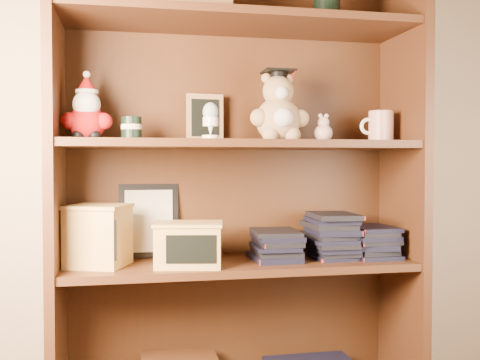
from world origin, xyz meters
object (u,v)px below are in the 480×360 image
Objects in this scene: bookcase at (236,192)px; grad_teddy_bear at (279,113)px; teacher_mug at (380,126)px; treats_box at (98,235)px.

bookcase is 6.58× the size of grad_teddy_bear.
bookcase is at bearing 174.22° from teacher_mug.
bookcase is 7.00× the size of treats_box.
treats_box is at bearing 179.36° from grad_teddy_bear.
bookcase reaches higher than treats_box.
grad_teddy_bear is (0.13, -0.06, 0.26)m from bookcase.
treats_box is at bearing -179.95° from teacher_mug.
teacher_mug is 0.53× the size of treats_box.
treats_box is (-0.45, -0.05, -0.13)m from bookcase.
bookcase is 0.30m from grad_teddy_bear.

